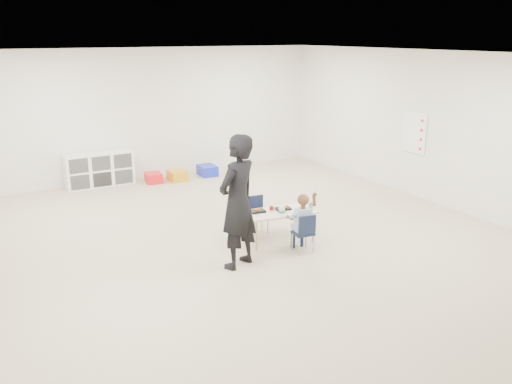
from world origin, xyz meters
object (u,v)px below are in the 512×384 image
table (280,226)px  adult (238,202)px  cubby_shelf (99,170)px  chair_near (303,232)px  child (303,221)px

table → adult: adult is taller
cubby_shelf → adult: 5.10m
table → cubby_shelf: size_ratio=0.80×
chair_near → adult: bearing=-173.7°
chair_near → adult: (-1.06, 0.01, 0.63)m
child → cubby_shelf: (-1.68, 5.05, -0.11)m
chair_near → cubby_shelf: 5.32m
child → cubby_shelf: size_ratio=0.66×
adult → table: bearing=-178.6°
chair_near → cubby_shelf: bearing=115.4°
cubby_shelf → adult: (0.61, -5.03, 0.57)m
table → cubby_shelf: cubby_shelf is taller
table → chair_near: 0.51m
table → adult: 1.28m
table → child: 0.55m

